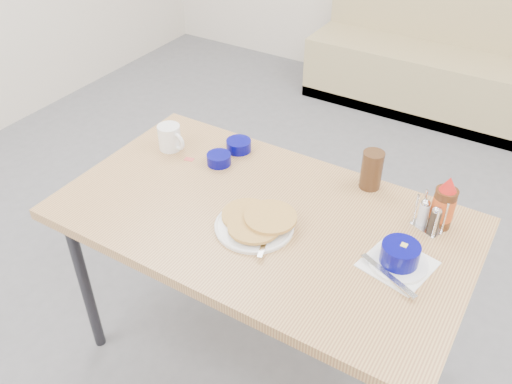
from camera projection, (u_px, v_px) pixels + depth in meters
The scene contains 11 objects.
booth_bench at pixel (446, 64), 3.82m from camera, with size 1.90×0.56×1.22m.
dining_table at pixel (262, 228), 1.88m from camera, with size 1.40×0.80×0.76m.
pancake_plate at pixel (256, 223), 1.78m from camera, with size 0.26×0.26×0.05m.
coffee_mug at pixel (170, 137), 2.14m from camera, with size 0.13×0.09×0.10m.
grits_setting at pixel (399, 257), 1.63m from camera, with size 0.23×0.24×0.08m.
creamer_bowl at pixel (219, 159), 2.08m from camera, with size 0.09×0.09×0.04m.
butter_bowl at pixel (239, 145), 2.15m from camera, with size 0.10×0.10×0.04m.
amber_tumbler at pixel (372, 170), 1.93m from camera, with size 0.08×0.08×0.15m, color #3E2513.
condiment_caddy at pixel (429, 218), 1.76m from camera, with size 0.12×0.09×0.12m.
syrup_bottle at pixel (444, 205), 1.75m from camera, with size 0.07×0.07×0.20m.
sugar_wrapper at pixel (189, 159), 2.11m from camera, with size 0.04×0.02×0.00m, color #D04A45.
Camera 1 is at (0.72, -0.98, 1.94)m, focal length 38.00 mm.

